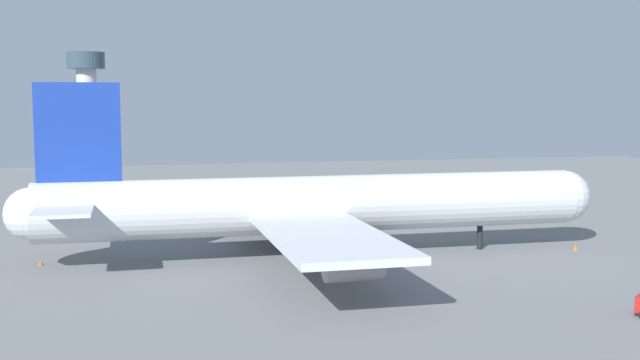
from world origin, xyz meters
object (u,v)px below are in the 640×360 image
(cargo_airplane, at_px, (318,205))
(safety_cone_nose, at_px, (576,247))
(pushback_tractor, at_px, (403,205))
(catering_truck, at_px, (60,228))
(safety_cone_tail, at_px, (41,262))
(control_tower, at_px, (87,95))

(cargo_airplane, bearing_deg, safety_cone_nose, -6.68)
(pushback_tractor, xyz_separation_m, catering_truck, (-52.50, -10.87, 0.03))
(cargo_airplane, distance_m, safety_cone_tail, 31.48)
(pushback_tractor, bearing_deg, safety_cone_nose, -75.87)
(pushback_tractor, xyz_separation_m, safety_cone_tail, (-53.05, -29.07, -0.86))
(pushback_tractor, height_order, safety_cone_nose, pushback_tractor)
(cargo_airplane, distance_m, control_tower, 154.23)
(safety_cone_tail, bearing_deg, control_tower, 90.95)
(safety_cone_nose, distance_m, control_tower, 167.78)
(safety_cone_tail, distance_m, control_tower, 148.18)
(safety_cone_tail, relative_size, control_tower, 0.02)
(catering_truck, bearing_deg, safety_cone_nose, -22.11)
(pushback_tractor, height_order, safety_cone_tail, pushback_tractor)
(catering_truck, distance_m, safety_cone_tail, 18.23)
(pushback_tractor, bearing_deg, control_tower, 115.23)
(catering_truck, height_order, safety_cone_tail, catering_truck)
(safety_cone_nose, xyz_separation_m, safety_cone_tail, (-62.07, 6.80, -0.09))
(pushback_tractor, height_order, control_tower, control_tower)
(safety_cone_nose, bearing_deg, control_tower, 112.78)
(catering_truck, xyz_separation_m, safety_cone_tail, (-0.55, -18.20, -0.90))
(cargo_airplane, height_order, safety_cone_tail, cargo_airplane)
(catering_truck, distance_m, control_tower, 130.05)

